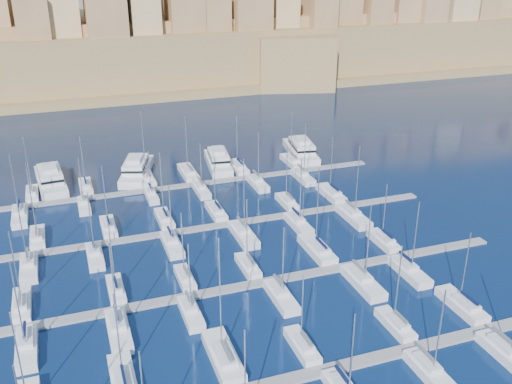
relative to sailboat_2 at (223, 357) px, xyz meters
name	(u,v)px	position (x,y,z in m)	size (l,w,h in m)	color
ground	(244,249)	(12.05, 27.85, -0.79)	(600.00, 600.00, 0.00)	black
pontoon_near	(329,370)	(12.05, -6.15, -0.59)	(84.00, 2.00, 0.40)	slate
pontoon_mid_near	(268,282)	(12.05, 15.85, -0.59)	(84.00, 2.00, 0.40)	slate
pontoon_mid_far	(228,224)	(12.05, 37.85, -0.59)	(84.00, 2.00, 0.40)	slate
pontoon_far	(199,184)	(12.05, 59.85, -0.59)	(84.00, 2.00, 0.40)	slate
sailboat_1	(124,382)	(-12.70, -0.41, -0.04)	(2.91, 9.71, 13.26)	silver
sailboat_2	(223,357)	(0.00, 0.00, 0.00)	(3.17, 10.55, 17.90)	silver
sailboat_3	(302,346)	(10.48, -1.38, -0.08)	(2.32, 7.74, 11.64)	silver
sailboat_4	(396,324)	(24.67, -1.42, -0.06)	(2.30, 7.66, 13.24)	silver
sailboat_5	(462,305)	(36.50, -0.60, -0.05)	(2.80, 9.33, 12.65)	silver
sailboat_10	(430,372)	(23.37, -11.35, -0.05)	(2.59, 8.62, 13.32)	silver
sailboat_11	(507,354)	(34.86, -11.76, -0.04)	(2.84, 9.46, 14.14)	silver
sailboat_12	(22,305)	(-24.70, 21.07, -0.06)	(2.60, 8.65, 12.99)	silver
sailboat_13	(116,290)	(-11.11, 20.70, -0.07)	(2.37, 7.90, 12.11)	silver
sailboat_14	(185,278)	(-0.30, 20.45, -0.07)	(2.22, 7.40, 12.28)	silver
sailboat_15	(248,266)	(10.41, 20.64, -0.06)	(2.34, 7.79, 12.91)	silver
sailboat_16	(317,249)	(23.61, 21.93, -0.01)	(3.12, 10.41, 16.21)	silver
sailboat_17	(383,241)	(36.22, 20.87, -0.07)	(2.48, 8.25, 11.91)	silver
sailboat_18	(27,348)	(-23.88, 10.45, -0.04)	(2.71, 9.03, 14.34)	silver
sailboat_19	(119,330)	(-12.01, 10.17, -0.04)	(2.88, 9.61, 14.54)	silver
sailboat_20	(191,313)	(-1.65, 10.92, -0.07)	(2.42, 8.07, 12.43)	silver
sailboat_21	(281,296)	(12.20, 10.50, -0.06)	(2.68, 8.93, 12.89)	silver
sailboat_22	(363,282)	(25.86, 9.96, -0.03)	(3.01, 10.02, 14.51)	silver
sailboat_23	(409,271)	(34.62, 10.34, -0.05)	(2.78, 9.25, 13.60)	silver
sailboat_24	(38,238)	(-22.48, 43.05, -0.03)	(2.58, 8.61, 15.24)	silver
sailboat_25	(109,227)	(-9.84, 43.06, -0.05)	(2.59, 8.64, 13.24)	silver
sailboat_26	(164,219)	(0.83, 43.11, -0.04)	(2.62, 8.74, 14.44)	silver
sailboat_27	(216,212)	(11.27, 43.02, -0.06)	(2.57, 8.57, 12.68)	silver
sailboat_28	(287,202)	(26.45, 42.70, -0.06)	(2.37, 7.91, 12.81)	silver
sailboat_29	(331,194)	(37.05, 43.54, -0.04)	(2.88, 9.61, 13.58)	silver
sailboat_30	(29,267)	(-23.84, 32.37, -0.05)	(2.75, 9.18, 13.59)	silver
sailboat_31	(95,256)	(-13.23, 32.63, -0.06)	(2.60, 8.67, 12.86)	silver
sailboat_32	(172,244)	(0.06, 32.40, -0.06)	(2.74, 9.13, 12.59)	silver
sailboat_33	(243,234)	(13.27, 31.86, -0.02)	(3.07, 10.23, 15.97)	silver
sailboat_34	(298,224)	(24.58, 32.48, -0.04)	(2.69, 8.97, 14.39)	silver
sailboat_35	(353,216)	(36.07, 31.91, -0.02)	(3.04, 10.13, 15.73)	silver
sailboat_36	(32,194)	(-23.55, 64.93, -0.05)	(2.51, 8.37, 13.63)	silver
sailboat_37	(86,187)	(-12.40, 65.19, -0.06)	(2.67, 8.90, 12.50)	silver
sailboat_38	(146,178)	(1.12, 65.80, -0.01)	(3.04, 10.15, 16.91)	silver
sailboat_39	(188,173)	(10.99, 65.99, -0.03)	(3.16, 10.53, 14.54)	silver
sailboat_40	(238,167)	(23.13, 65.53, -0.04)	(2.88, 9.60, 13.59)	silver
sailboat_41	(292,161)	(37.02, 65.29, -0.05)	(2.74, 9.12, 13.40)	silver
sailboat_42	(20,216)	(-25.75, 54.09, -0.04)	(2.93, 9.75, 13.70)	silver
sailboat_43	(84,205)	(-13.51, 55.04, -0.08)	(2.35, 7.83, 11.50)	silver
sailboat_44	(152,196)	(0.44, 55.35, -0.08)	(2.16, 7.20, 11.18)	silver
sailboat_45	(201,190)	(11.25, 54.86, -0.07)	(2.46, 8.19, 11.94)	silver
sailboat_46	(258,183)	(24.19, 54.53, -0.05)	(2.66, 8.86, 13.17)	silver
sailboat_47	(303,177)	(35.32, 54.57, -0.05)	(2.63, 8.77, 13.83)	silver
motor_yacht_a	(51,179)	(-19.58, 70.23, 0.94)	(7.07, 18.88, 5.25)	silver
motor_yacht_b	(136,169)	(-0.45, 70.12, 0.94)	(10.83, 19.02, 5.25)	silver
motor_yacht_c	(218,160)	(19.25, 69.28, 0.94)	(7.14, 17.02, 5.25)	silver
motor_yacht_d	(301,149)	(41.69, 70.18, 0.94)	(8.44, 19.02, 5.25)	silver
fortified_city	(122,42)	(11.86, 183.11, 13.95)	(460.00, 108.95, 59.52)	brown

